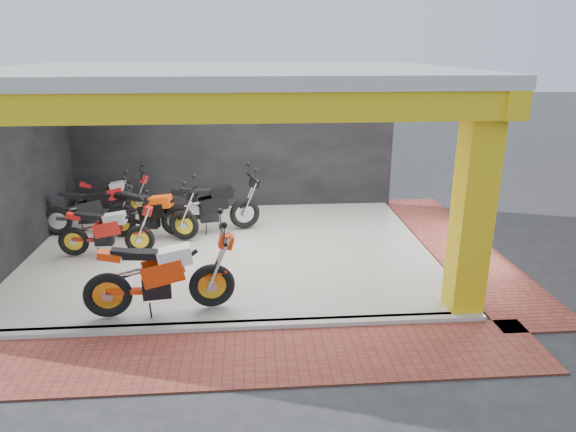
% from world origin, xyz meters
% --- Properties ---
extents(ground, '(80.00, 80.00, 0.00)m').
position_xyz_m(ground, '(0.00, 0.00, 0.00)').
color(ground, '#2D2D30').
rests_on(ground, ground).
extents(showroom_floor, '(8.00, 6.00, 0.10)m').
position_xyz_m(showroom_floor, '(0.00, 2.00, 0.05)').
color(showroom_floor, silver).
rests_on(showroom_floor, ground).
extents(showroom_ceiling, '(8.40, 6.40, 0.20)m').
position_xyz_m(showroom_ceiling, '(0.00, 2.00, 3.60)').
color(showroom_ceiling, beige).
rests_on(showroom_ceiling, corner_column).
extents(back_wall, '(8.20, 0.20, 3.50)m').
position_xyz_m(back_wall, '(0.00, 5.10, 1.75)').
color(back_wall, black).
rests_on(back_wall, ground).
extents(left_wall, '(0.20, 6.20, 3.50)m').
position_xyz_m(left_wall, '(-4.10, 2.00, 1.75)').
color(left_wall, black).
rests_on(left_wall, ground).
extents(corner_column, '(0.50, 0.50, 3.50)m').
position_xyz_m(corner_column, '(3.75, -0.75, 1.75)').
color(corner_column, yellow).
rests_on(corner_column, ground).
extents(header_beam_front, '(8.40, 0.30, 0.40)m').
position_xyz_m(header_beam_front, '(0.00, -1.00, 3.30)').
color(header_beam_front, yellow).
rests_on(header_beam_front, corner_column).
extents(header_beam_right, '(0.30, 6.40, 0.40)m').
position_xyz_m(header_beam_right, '(4.00, 2.00, 3.30)').
color(header_beam_right, yellow).
rests_on(header_beam_right, corner_column).
extents(floor_kerb, '(8.00, 0.20, 0.10)m').
position_xyz_m(floor_kerb, '(0.00, -1.02, 0.05)').
color(floor_kerb, silver).
rests_on(floor_kerb, ground).
extents(paver_front, '(9.00, 1.40, 0.03)m').
position_xyz_m(paver_front, '(0.00, -1.80, 0.01)').
color(paver_front, '#9A4532').
rests_on(paver_front, ground).
extents(paver_right, '(1.40, 7.00, 0.03)m').
position_xyz_m(paver_right, '(4.80, 2.00, 0.01)').
color(paver_right, '#9A4532').
rests_on(paver_right, ground).
extents(moto_hero, '(2.51, 1.21, 1.47)m').
position_xyz_m(moto_hero, '(-0.22, -0.50, 0.84)').
color(moto_hero, red).
rests_on(moto_hero, showroom_floor).
extents(moto_row_a, '(1.97, 0.74, 1.20)m').
position_xyz_m(moto_row_a, '(-1.80, 1.84, 0.70)').
color(moto_row_a, red).
rests_on(moto_row_a, showroom_floor).
extents(moto_row_b, '(2.46, 1.38, 1.42)m').
position_xyz_m(moto_row_b, '(0.28, 3.19, 0.81)').
color(moto_row_b, black).
rests_on(moto_row_b, showroom_floor).
extents(moto_row_c, '(2.31, 1.28, 1.34)m').
position_xyz_m(moto_row_c, '(-1.01, 2.55, 0.77)').
color(moto_row_c, black).
rests_on(moto_row_c, showroom_floor).
extents(moto_row_d, '(2.15, 1.06, 1.26)m').
position_xyz_m(moto_row_d, '(-2.49, 3.31, 0.73)').
color(moto_row_d, black).
rests_on(moto_row_d, showroom_floor).
extents(moto_row_e, '(1.99, 0.96, 1.17)m').
position_xyz_m(moto_row_e, '(-2.35, 4.50, 0.68)').
color(moto_row_e, '#B41317').
rests_on(moto_row_e, showroom_floor).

